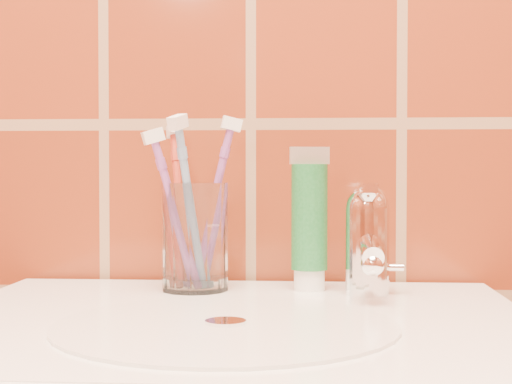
{
  "coord_description": "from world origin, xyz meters",
  "views": [
    {
      "loc": [
        0.07,
        0.24,
        0.99
      ],
      "look_at": [
        0.01,
        1.08,
        0.96
      ],
      "focal_mm": 55.0,
      "sensor_mm": 36.0,
      "label": 1
    }
  ],
  "objects": [
    {
      "name": "toothpaste_tube",
      "position": [
        0.07,
        1.12,
        0.93
      ],
      "size": [
        0.05,
        0.04,
        0.16
      ],
      "rotation": [
        0.0,
        0.0,
        0.24
      ],
      "color": "white",
      "rests_on": "pedestal_sink"
    },
    {
      "name": "faucet",
      "position": [
        0.14,
        1.09,
        0.91
      ],
      "size": [
        0.05,
        0.11,
        0.12
      ],
      "color": "white",
      "rests_on": "pedestal_sink"
    },
    {
      "name": "glass_tumbler",
      "position": [
        -0.06,
        1.11,
        0.91
      ],
      "size": [
        0.1,
        0.1,
        0.12
      ],
      "primitive_type": "cylinder",
      "rotation": [
        0.0,
        0.0,
        0.41
      ],
      "color": "white",
      "rests_on": "pedestal_sink"
    },
    {
      "name": "toothbrush_2",
      "position": [
        -0.08,
        1.13,
        0.94
      ],
      "size": [
        0.1,
        0.14,
        0.21
      ],
      "primitive_type": null,
      "rotation": [
        0.32,
        0.0,
        -2.73
      ],
      "color": "#A53323",
      "rests_on": "glass_tumbler"
    },
    {
      "name": "toothbrush_0",
      "position": [
        -0.04,
        1.13,
        0.95
      ],
      "size": [
        0.09,
        0.08,
        0.2
      ],
      "primitive_type": null,
      "rotation": [
        0.23,
        0.0,
        1.8
      ],
      "color": "#88479A",
      "rests_on": "glass_tumbler"
    },
    {
      "name": "toothbrush_1",
      "position": [
        -0.07,
        1.09,
        0.94
      ],
      "size": [
        0.12,
        0.1,
        0.19
      ],
      "primitive_type": null,
      "rotation": [
        0.29,
        0.0,
        -1.14
      ],
      "color": "#914EA8",
      "rests_on": "glass_tumbler"
    },
    {
      "name": "toothbrush_3",
      "position": [
        -0.06,
        1.09,
        0.95
      ],
      "size": [
        0.09,
        0.12,
        0.21
      ],
      "primitive_type": null,
      "rotation": [
        0.25,
        0.0,
        -0.44
      ],
      "color": "#6B91BF",
      "rests_on": "glass_tumbler"
    }
  ]
}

